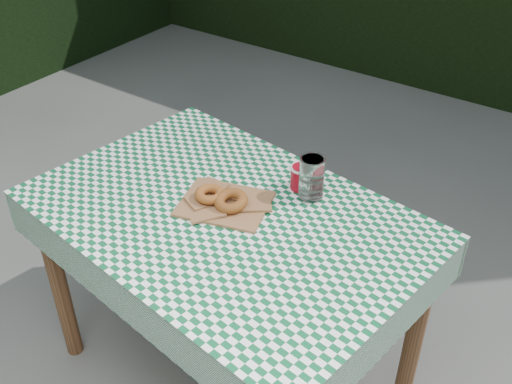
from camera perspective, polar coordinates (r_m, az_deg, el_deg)
table at (r=2.06m, az=-2.65°, el=-10.49°), size 1.27×0.94×0.75m
tablecloth at (r=1.81m, az=-2.97°, el=-2.08°), size 1.29×0.96×0.01m
paper_bag at (r=1.84m, az=-3.01°, el=-1.06°), size 0.32×0.28×0.01m
bagel_front at (r=1.84m, az=-4.42°, el=-0.21°), size 0.11×0.11×0.03m
bagel_back at (r=1.81m, az=-2.40°, el=-0.86°), size 0.12×0.12×0.03m
coffee_mug at (r=1.90m, az=4.34°, el=1.40°), size 0.15×0.15×0.08m
drinking_glass at (r=1.84m, az=5.30°, el=1.33°), size 0.10×0.10×0.14m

